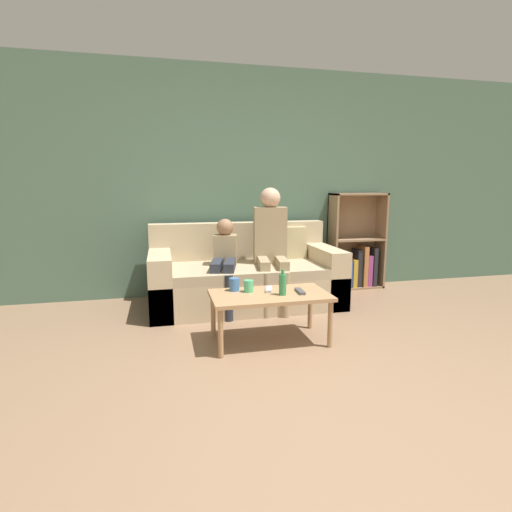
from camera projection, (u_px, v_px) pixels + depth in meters
name	position (u px, v px, depth m)	size (l,w,h in m)	color
ground_plane	(341.00, 409.00, 2.30)	(22.00, 22.00, 0.00)	#84664C
wall_back	(245.00, 183.00, 4.68)	(12.00, 0.06, 2.60)	#4C6B56
couch	(245.00, 278.00, 4.29)	(1.98, 0.95, 0.86)	tan
bookshelf	(355.00, 254.00, 5.00)	(0.68, 0.28, 1.18)	#8E7051
coffee_table	(270.00, 299.00, 3.23)	(0.95, 0.52, 0.41)	#A87F56
person_adult	(271.00, 239.00, 4.19)	(0.41, 0.68, 1.25)	#9E8966
person_child	(224.00, 258.00, 4.05)	(0.37, 0.68, 0.93)	#282D38
cup_near	(249.00, 286.00, 3.26)	(0.08, 0.08, 0.10)	#4CB77A
cup_far	(234.00, 284.00, 3.30)	(0.08, 0.08, 0.11)	#3D70B2
tv_remote_0	(300.00, 291.00, 3.25)	(0.06, 0.17, 0.02)	#47474C
tv_remote_1	(269.00, 289.00, 3.31)	(0.10, 0.18, 0.02)	#B7B7BC
bottle	(283.00, 284.00, 3.17)	(0.06, 0.06, 0.21)	#33844C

